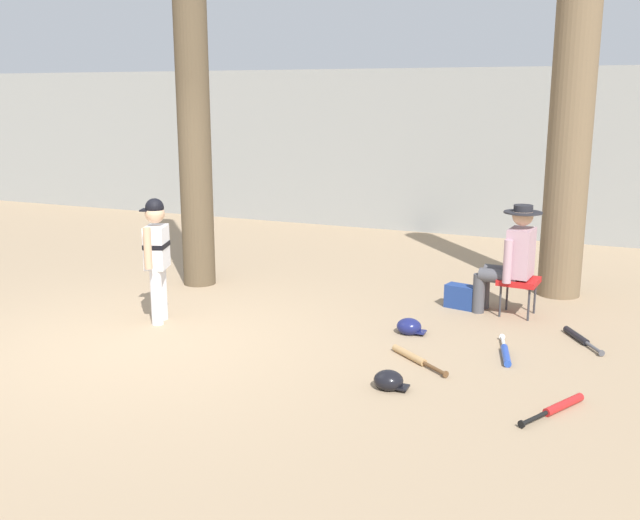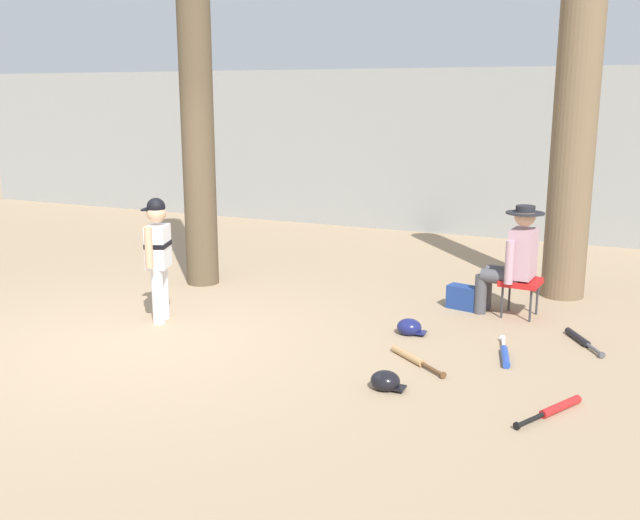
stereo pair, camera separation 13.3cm
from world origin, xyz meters
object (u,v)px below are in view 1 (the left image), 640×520
folding_stool (519,282)px  batting_helmet_black (389,380)px  bat_blue_youth (505,353)px  tree_near_player (192,82)px  batting_helmet_navy (409,327)px  handbag_beside_stool (461,297)px  bat_red_barrel (559,407)px  young_ballplayer (156,252)px  bat_black_composite (579,338)px  seated_spectator (511,256)px  bat_wood_tan (413,357)px  tree_behind_spectator (570,135)px

folding_stool → batting_helmet_black: size_ratio=1.50×
bat_blue_youth → batting_helmet_black: 1.36m
tree_near_player → bat_blue_youth: bearing=-16.1°
folding_stool → batting_helmet_navy: folding_stool is taller
handbag_beside_stool → bat_red_barrel: (1.28, -2.40, -0.10)m
young_ballplayer → bat_black_composite: (4.11, 1.08, -0.71)m
young_ballplayer → batting_helmet_black: size_ratio=4.53×
seated_spectator → handbag_beside_stool: size_ratio=3.53×
bat_red_barrel → batting_helmet_black: batting_helmet_black is taller
bat_wood_tan → young_ballplayer: bearing=178.5°
folding_stool → tree_near_player: bearing=-177.1°
tree_behind_spectator → batting_helmet_black: (-0.98, -3.52, -1.81)m
tree_behind_spectator → bat_black_composite: 2.52m
seated_spectator → bat_black_composite: size_ratio=1.86×
bat_blue_youth → bat_black_composite: bearing=51.0°
bat_blue_youth → bat_wood_tan: bearing=-150.0°
bat_blue_youth → batting_helmet_navy: (-0.99, 0.28, 0.04)m
bat_black_composite → handbag_beside_stool: bearing=153.1°
handbag_beside_stool → bat_red_barrel: bearing=-61.9°
bat_black_composite → tree_near_player: bearing=174.6°
tree_behind_spectator → batting_helmet_black: size_ratio=15.46×
tree_behind_spectator → young_ballplayer: bearing=-143.8°
bat_red_barrel → bat_blue_youth: 1.17m
bat_red_barrel → batting_helmet_navy: batting_helmet_navy is taller
young_ballplayer → bat_black_composite: young_ballplayer is taller
folding_stool → batting_helmet_navy: 1.42m
bat_black_composite → batting_helmet_navy: batting_helmet_navy is taller
bat_red_barrel → handbag_beside_stool: bearing=118.1°
bat_red_barrel → bat_wood_tan: size_ratio=1.12×
batting_helmet_black → folding_stool: bearing=75.3°
handbag_beside_stool → batting_helmet_black: (-0.03, -2.51, -0.06)m
tree_near_player → bat_black_composite: (4.56, -0.43, -2.44)m
tree_behind_spectator → batting_helmet_navy: size_ratio=15.19×
tree_near_player → young_ballplayer: 2.34m
tree_behind_spectator → bat_blue_youth: (-0.23, -2.39, -1.85)m
tree_near_player → seated_spectator: 4.21m
folding_stool → bat_blue_youth: (0.10, -1.35, -0.33)m
handbag_beside_stool → bat_wood_tan: handbag_beside_stool is taller
batting_helmet_black → batting_helmet_navy: bearing=99.8°
tree_behind_spectator → bat_black_composite: (0.35, -1.67, -1.85)m
tree_near_player → batting_helmet_navy: tree_near_player is taller
seated_spectator → bat_red_barrel: (0.76, -2.38, -0.61)m
tree_near_player → folding_stool: size_ratio=12.75×
batting_helmet_black → tree_near_player: bearing=144.8°
tree_behind_spectator → bat_blue_youth: 3.03m
bat_wood_tan → bat_blue_youth: size_ratio=0.85×
handbag_beside_stool → bat_red_barrel: handbag_beside_stool is taller
young_ballplayer → folding_stool: 3.84m
bat_wood_tan → batting_helmet_black: 0.70m
young_ballplayer → handbag_beside_stool: young_ballplayer is taller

